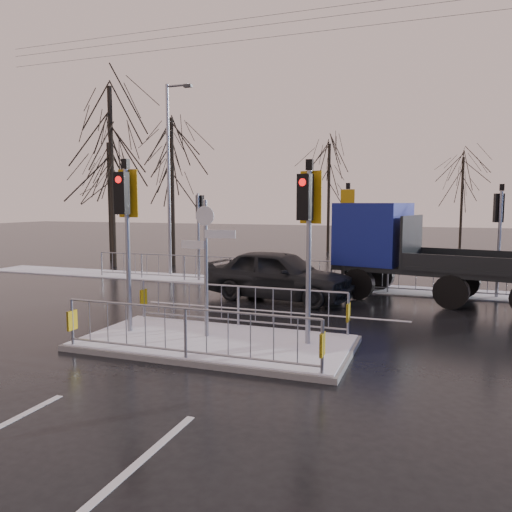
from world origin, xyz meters
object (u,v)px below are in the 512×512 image
(traffic_island, at_px, (215,328))
(car_far_lane, at_px, (279,275))
(flatbed_truck, at_px, (402,248))
(street_lamp_left, at_px, (170,172))

(traffic_island, height_order, car_far_lane, traffic_island)
(car_far_lane, xyz_separation_m, flatbed_truck, (3.71, 1.82, 0.85))
(traffic_island, distance_m, flatbed_truck, 8.25)
(flatbed_truck, bearing_deg, street_lamp_left, 167.89)
(car_far_lane, relative_size, flatbed_truck, 0.68)
(traffic_island, relative_size, street_lamp_left, 0.73)
(traffic_island, xyz_separation_m, street_lamp_left, (-6.42, 9.49, 4.10))
(traffic_island, distance_m, street_lamp_left, 12.17)
(street_lamp_left, bearing_deg, flatbed_truck, -12.11)
(car_far_lane, height_order, flatbed_truck, flatbed_truck)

